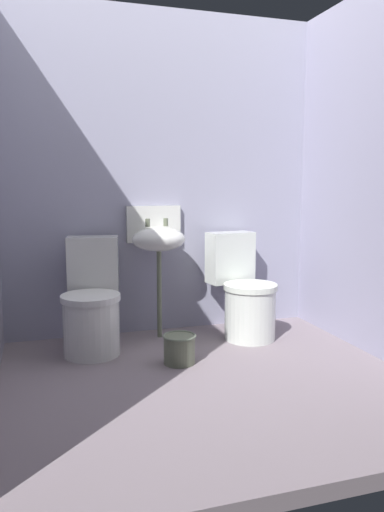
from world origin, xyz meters
TOP-DOWN VIEW (x-y plane):
  - ground_plane at (0.00, 0.00)m, footprint 2.81×2.41m
  - wall_back at (0.00, 1.06)m, footprint 2.81×0.10m
  - wall_right at (1.26, 0.10)m, footprint 0.10×2.21m
  - toilet_left at (-0.60, 0.66)m, footprint 0.48×0.65m
  - toilet_right at (0.54, 0.66)m, footprint 0.47×0.64m
  - sink at (-0.08, 0.84)m, footprint 0.42×0.34m
  - bucket at (-0.09, 0.23)m, footprint 0.22×0.22m

SIDE VIEW (x-z plane):
  - ground_plane at x=0.00m, z-range -0.08..0.00m
  - bucket at x=-0.09m, z-range 0.00..0.20m
  - toilet_left at x=-0.60m, z-range -0.07..0.71m
  - toilet_right at x=0.54m, z-range -0.07..0.71m
  - sink at x=-0.08m, z-range 0.26..1.25m
  - wall_back at x=0.00m, z-range 0.00..2.45m
  - wall_right at x=1.26m, z-range 0.00..2.45m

